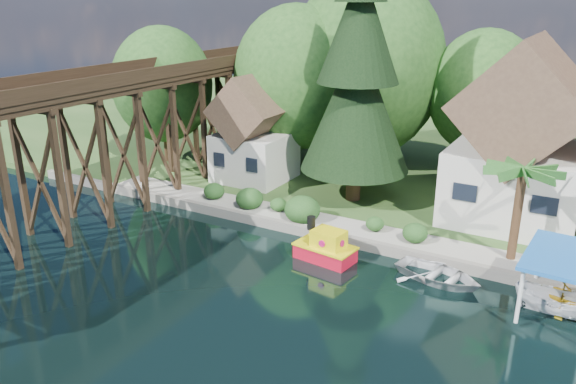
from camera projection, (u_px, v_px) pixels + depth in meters
The scene contains 15 objects.
ground at pixel (285, 313), 25.42m from camera, with size 140.00×140.00×0.00m, color black.
bank at pixel (465, 143), 53.15m from camera, with size 140.00×52.00×0.50m, color #25451B.
seawall at pixel (425, 258), 29.98m from camera, with size 60.00×0.40×0.62m, color slate.
promenade at pixel (469, 253), 30.04m from camera, with size 50.00×2.60×0.06m, color gray.
trestle_bridge at pixel (107, 133), 35.36m from camera, with size 4.12×44.18×9.30m.
house_left at pixel (520, 145), 33.51m from camera, with size 7.64×8.64×11.02m.
shed at pixel (254, 136), 41.15m from camera, with size 5.09×5.40×7.85m.
bg_trees at pixel (447, 88), 39.90m from camera, with size 49.90×13.30×10.57m.
shrubs at pixel (296, 206), 34.73m from camera, with size 15.76×2.47×1.70m.
conifer at pixel (358, 73), 35.24m from camera, with size 7.13×7.13×17.55m.
palm_tree at pixel (523, 174), 27.89m from camera, with size 4.05×4.05×5.37m.
tugboat at pixel (326, 248), 30.25m from camera, with size 3.43×2.17×2.34m.
boat_white_a at pixel (439, 273), 28.11m from camera, with size 3.14×4.40×0.91m, color silver.
boat_canopy at pixel (561, 290), 24.74m from camera, with size 3.87×4.89×3.02m.
boat_yellow at pixel (566, 294), 25.59m from camera, with size 2.43×2.82×1.48m, color gold.
Camera 1 is at (11.11, -19.14, 13.66)m, focal length 35.00 mm.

